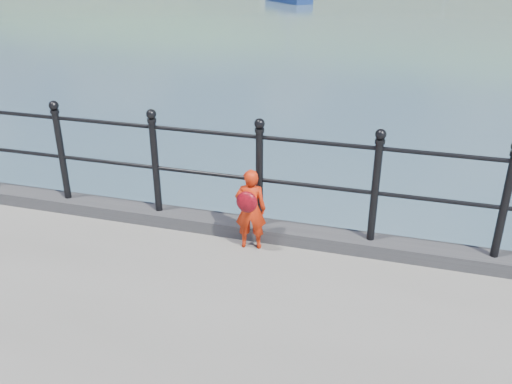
% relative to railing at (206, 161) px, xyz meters
% --- Properties ---
extents(ground, '(600.00, 600.00, 0.00)m').
position_rel_railing_xyz_m(ground, '(-0.00, 0.15, -1.82)').
color(ground, '#2D4251').
rests_on(ground, ground).
extents(kerb, '(60.00, 0.30, 0.15)m').
position_rel_railing_xyz_m(kerb, '(-0.00, -0.00, -0.75)').
color(kerb, '#28282B').
rests_on(kerb, quay).
extents(railing, '(18.11, 0.11, 1.20)m').
position_rel_railing_xyz_m(railing, '(0.00, 0.00, 0.00)').
color(railing, black).
rests_on(railing, kerb).
extents(child, '(0.36, 0.32, 0.89)m').
position_rel_railing_xyz_m(child, '(0.58, -0.26, -0.37)').
color(child, red).
rests_on(child, quay).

